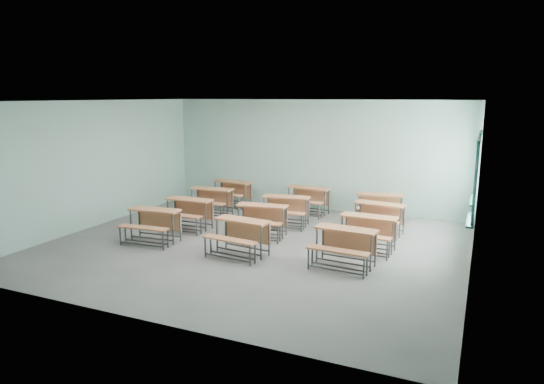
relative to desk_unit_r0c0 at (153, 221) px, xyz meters
The scene contains 13 objects.
room 2.67m from the desk_unit_r0c0, 17.34° to the left, with size 9.04×8.04×3.24m.
desk_unit_r0c0 is the anchor object (origin of this frame).
desk_unit_r0c1 2.26m from the desk_unit_r0c0, ahead, with size 1.29×0.94×0.75m.
desk_unit_r0c2 4.45m from the desk_unit_r0c0, ahead, with size 1.26×0.89×0.75m.
desk_unit_r1c0 1.28m from the desk_unit_r0c0, 85.63° to the left, with size 1.22×0.82×0.75m.
desk_unit_r1c1 2.51m from the desk_unit_r0c0, 33.77° to the left, with size 1.29×0.95×0.75m.
desk_unit_r1c2 4.83m from the desk_unit_r0c0, 16.13° to the left, with size 1.24×0.86×0.75m.
desk_unit_r2c0 2.72m from the desk_unit_r0c0, 92.14° to the left, with size 1.25×0.88×0.75m.
desk_unit_r2c1 3.39m from the desk_unit_r0c0, 48.82° to the left, with size 1.30×0.95×0.75m.
desk_unit_r2c2 5.33m from the desk_unit_r0c0, 30.54° to the left, with size 1.29×0.95×0.75m.
desk_unit_r3c0 3.99m from the desk_unit_r0c0, 91.91° to the left, with size 1.29×0.93×0.75m.
desk_unit_r3c1 4.61m from the desk_unit_r0c0, 59.77° to the left, with size 1.26×0.90×0.75m.
desk_unit_r3c2 5.84m from the desk_unit_r0c0, 41.12° to the left, with size 1.29×0.93×0.75m.
Camera 1 is at (4.57, -9.41, 3.32)m, focal length 32.00 mm.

